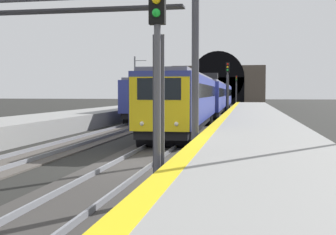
# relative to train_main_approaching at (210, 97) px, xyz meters

# --- Properties ---
(ground_plane) EXTENTS (320.00, 320.00, 0.00)m
(ground_plane) POSITION_rel_train_main_approaching_xyz_m (-31.80, 0.00, -2.21)
(ground_plane) COLOR black
(platform_right) EXTENTS (112.00, 4.46, 1.10)m
(platform_right) POSITION_rel_train_main_approaching_xyz_m (-31.80, -4.47, -1.66)
(platform_right) COLOR gray
(platform_right) RESTS_ON ground_plane
(platform_right_edge_strip) EXTENTS (112.00, 0.50, 0.01)m
(platform_right_edge_strip) POSITION_rel_train_main_approaching_xyz_m (-31.80, -2.49, -1.10)
(platform_right_edge_strip) COLOR yellow
(platform_right_edge_strip) RESTS_ON platform_right
(track_main_line) EXTENTS (160.00, 3.10, 0.21)m
(track_main_line) POSITION_rel_train_main_approaching_xyz_m (-31.80, 0.00, -2.17)
(track_main_line) COLOR #383533
(track_main_line) RESTS_ON ground_plane
(track_adjacent_line) EXTENTS (160.00, 2.80, 0.21)m
(track_adjacent_line) POSITION_rel_train_main_approaching_xyz_m (-31.80, 4.74, -2.17)
(track_adjacent_line) COLOR #4C4742
(track_adjacent_line) RESTS_ON ground_plane
(train_main_approaching) EXTENTS (55.74, 3.14, 4.74)m
(train_main_approaching) POSITION_rel_train_main_approaching_xyz_m (0.00, 0.00, 0.00)
(train_main_approaching) COLOR navy
(train_main_approaching) RESTS_ON ground_plane
(train_adjacent_platform) EXTENTS (39.56, 3.06, 3.86)m
(train_adjacent_platform) POSITION_rel_train_main_approaching_xyz_m (5.81, 4.74, 0.02)
(train_adjacent_platform) COLOR navy
(train_adjacent_platform) RESTS_ON ground_plane
(railway_signal_near) EXTENTS (0.39, 0.38, 5.32)m
(railway_signal_near) POSITION_rel_train_main_approaching_xyz_m (-36.90, -1.91, 1.01)
(railway_signal_near) COLOR #4C4C54
(railway_signal_near) RESTS_ON ground_plane
(railway_signal_mid) EXTENTS (0.39, 0.38, 5.83)m
(railway_signal_mid) POSITION_rel_train_main_approaching_xyz_m (-0.71, -1.91, 1.29)
(railway_signal_mid) COLOR #38383D
(railway_signal_mid) RESTS_ON ground_plane
(railway_signal_far) EXTENTS (0.39, 0.38, 5.81)m
(railway_signal_far) POSITION_rel_train_main_approaching_xyz_m (34.69, -1.91, 1.28)
(railway_signal_far) COLOR #38383D
(railway_signal_far) RESTS_ON ground_plane
(overhead_signal_gantry) EXTENTS (0.70, 9.10, 6.73)m
(overhead_signal_gantry) POSITION_rel_train_main_approaching_xyz_m (-30.45, 2.37, 2.94)
(overhead_signal_gantry) COLOR #3F3F47
(overhead_signal_gantry) RESTS_ON ground_plane
(tunnel_portal) EXTENTS (2.65, 20.15, 11.58)m
(tunnel_portal) POSITION_rel_train_main_approaching_xyz_m (48.63, 2.37, 2.07)
(tunnel_portal) COLOR #51473D
(tunnel_portal) RESTS_ON ground_plane
(catenary_mast_far) EXTENTS (0.22, 1.80, 7.79)m
(catenary_mast_far) POSITION_rel_train_main_approaching_xyz_m (13.40, 11.82, 1.78)
(catenary_mast_far) COLOR #595B60
(catenary_mast_far) RESTS_ON ground_plane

